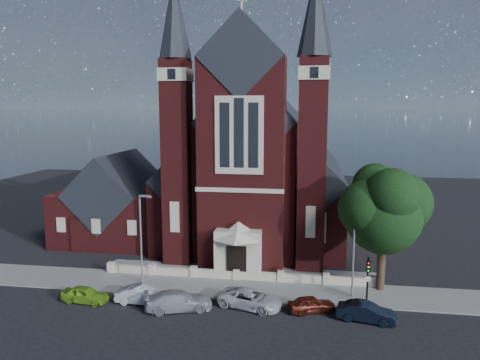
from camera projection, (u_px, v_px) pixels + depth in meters
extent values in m
plane|color=black|center=(249.00, 252.00, 50.64)|extent=(120.00, 120.00, 0.00)
cube|color=slate|center=(233.00, 288.00, 40.39)|extent=(60.00, 5.00, 0.12)
cube|color=slate|center=(240.00, 272.00, 44.29)|extent=(26.00, 3.00, 0.14)
cube|color=#B7A992|center=(237.00, 280.00, 42.34)|extent=(24.00, 0.40, 0.90)
cube|color=#521616|center=(260.00, 175.00, 59.33)|extent=(10.00, 30.00, 14.00)
cube|color=black|center=(260.00, 119.00, 58.26)|extent=(10.00, 30.20, 10.00)
cube|color=#521616|center=(201.00, 198.00, 59.95)|extent=(5.00, 26.00, 8.00)
cube|color=#521616|center=(319.00, 201.00, 57.68)|extent=(5.00, 26.00, 8.00)
cube|color=black|center=(200.00, 167.00, 59.33)|extent=(5.01, 26.20, 5.01)
cube|color=black|center=(320.00, 169.00, 57.07)|extent=(5.01, 26.20, 5.01)
cube|color=#521616|center=(242.00, 166.00, 43.73)|extent=(8.00, 3.00, 20.00)
cube|color=black|center=(242.00, 57.00, 42.20)|extent=(8.00, 3.20, 8.00)
cube|color=#B7A992|center=(239.00, 135.00, 41.76)|extent=(4.40, 0.15, 7.00)
cube|color=black|center=(239.00, 133.00, 41.66)|extent=(0.90, 0.08, 6.20)
cube|color=#B7A992|center=(238.00, 253.00, 42.98)|extent=(4.20, 2.00, 4.40)
cube|color=black|center=(237.00, 263.00, 42.05)|extent=(1.80, 0.12, 3.20)
cone|color=#B7A992|center=(238.00, 230.00, 42.64)|extent=(4.60, 4.60, 1.60)
cube|color=#B7A992|center=(242.00, 3.00, 41.49)|extent=(0.15, 0.15, 1.60)
cube|color=#521616|center=(178.00, 164.00, 45.69)|extent=(2.60, 2.60, 20.00)
cube|color=#B7A992|center=(176.00, 75.00, 44.39)|extent=(2.80, 2.80, 1.20)
cone|color=black|center=(174.00, 15.00, 43.54)|extent=(3.20, 3.20, 8.00)
cube|color=#521616|center=(312.00, 166.00, 43.73)|extent=(2.60, 2.60, 20.00)
cube|color=#B7A992|center=(314.00, 74.00, 42.42)|extent=(2.80, 2.80, 1.20)
cone|color=black|center=(316.00, 11.00, 41.58)|extent=(3.20, 3.20, 8.00)
cube|color=#521616|center=(119.00, 213.00, 55.53)|extent=(12.00, 12.00, 6.00)
cube|color=black|center=(118.00, 189.00, 55.07)|extent=(8.49, 12.20, 8.49)
cylinder|color=black|center=(381.00, 262.00, 39.58)|extent=(0.70, 0.70, 5.00)
sphere|color=black|center=(383.00, 216.00, 38.96)|extent=(6.40, 6.40, 6.40)
sphere|color=black|center=(392.00, 195.00, 37.43)|extent=(4.40, 4.40, 4.40)
cylinder|color=gray|center=(141.00, 241.00, 40.49)|extent=(0.16, 0.16, 8.00)
cube|color=gray|center=(145.00, 196.00, 39.80)|extent=(1.00, 0.15, 0.18)
cube|color=gray|center=(150.00, 197.00, 39.76)|extent=(0.35, 0.22, 0.12)
cylinder|color=gray|center=(354.00, 251.00, 37.77)|extent=(0.16, 0.16, 8.00)
cube|color=gray|center=(362.00, 203.00, 37.08)|extent=(1.00, 0.15, 0.18)
cube|color=gray|center=(367.00, 204.00, 37.04)|extent=(0.35, 0.22, 0.12)
cylinder|color=black|center=(367.00, 282.00, 36.46)|extent=(0.14, 0.14, 4.00)
cube|color=black|center=(368.00, 267.00, 36.12)|extent=(0.28, 0.22, 0.90)
sphere|color=red|center=(369.00, 263.00, 35.95)|extent=(0.14, 0.14, 0.14)
sphere|color=#CC8C0C|center=(368.00, 267.00, 35.99)|extent=(0.14, 0.14, 0.14)
sphere|color=#0C9919|center=(368.00, 271.00, 36.04)|extent=(0.14, 0.14, 0.14)
imported|color=#74AB22|center=(85.00, 294.00, 37.40)|extent=(3.95, 1.88, 1.30)
imported|color=silver|center=(142.00, 295.00, 37.17)|extent=(4.20, 1.50, 1.38)
imported|color=#9EA0A5|center=(178.00, 301.00, 35.99)|extent=(5.53, 3.59, 1.49)
imported|color=silver|center=(250.00, 299.00, 36.41)|extent=(5.51, 3.63, 1.41)
imported|color=#4D160D|center=(311.00, 304.00, 35.63)|extent=(3.92, 2.61, 1.24)
imported|color=black|center=(366.00, 312.00, 34.06)|extent=(4.41, 2.20, 1.39)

